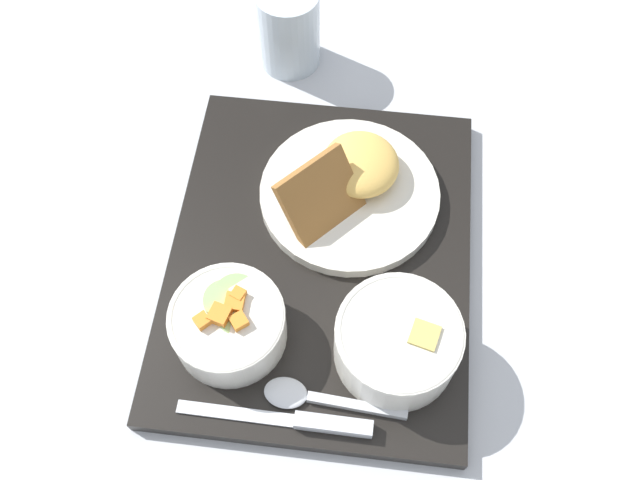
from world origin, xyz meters
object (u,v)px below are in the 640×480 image
(plate_main, at_px, (350,186))
(glass_water, at_px, (289,32))
(spoon, at_px, (316,398))
(knife, at_px, (312,422))
(bowl_salad, at_px, (229,323))
(bowl_soup, at_px, (398,341))

(plate_main, relative_size, glass_water, 1.88)
(spoon, height_order, glass_water, glass_water)
(plate_main, relative_size, knife, 1.07)
(plate_main, bearing_deg, bowl_salad, 147.00)
(knife, bearing_deg, bowl_soup, -132.00)
(bowl_soup, relative_size, plate_main, 0.61)
(bowl_soup, bearing_deg, plate_main, 15.36)
(bowl_soup, bearing_deg, glass_water, 18.52)
(bowl_salad, distance_m, spoon, 0.11)
(bowl_soup, xyz_separation_m, knife, (-0.07, 0.08, -0.03))
(bowl_salad, bearing_deg, bowl_soup, -93.72)
(bowl_soup, bearing_deg, spoon, 124.10)
(bowl_salad, xyz_separation_m, glass_water, (0.39, -0.03, -0.00))
(bowl_salad, bearing_deg, knife, -134.79)
(bowl_soup, bearing_deg, bowl_salad, 86.28)
(spoon, bearing_deg, bowl_soup, -138.51)
(bowl_salad, distance_m, glass_water, 0.39)
(plate_main, bearing_deg, bowl_soup, -164.64)
(bowl_salad, xyz_separation_m, spoon, (-0.06, -0.09, -0.03))
(plate_main, distance_m, spoon, 0.24)
(knife, height_order, spoon, knife)
(bowl_salad, relative_size, bowl_soup, 0.93)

